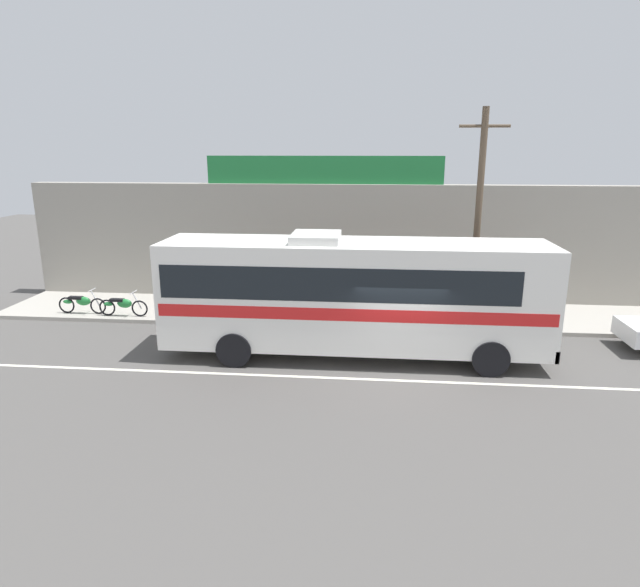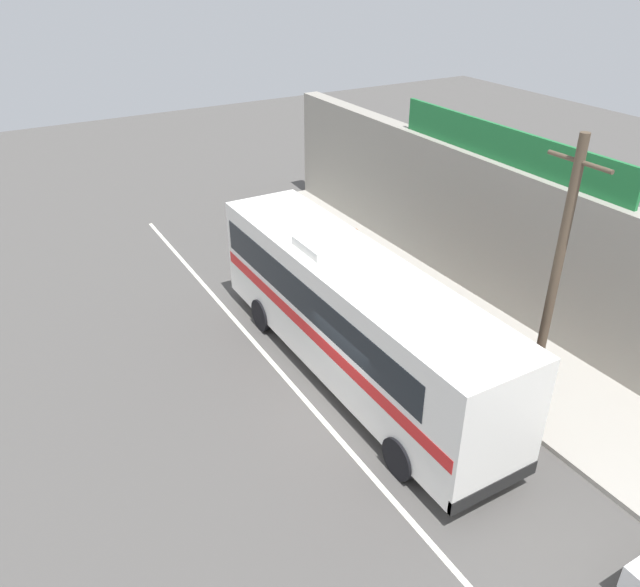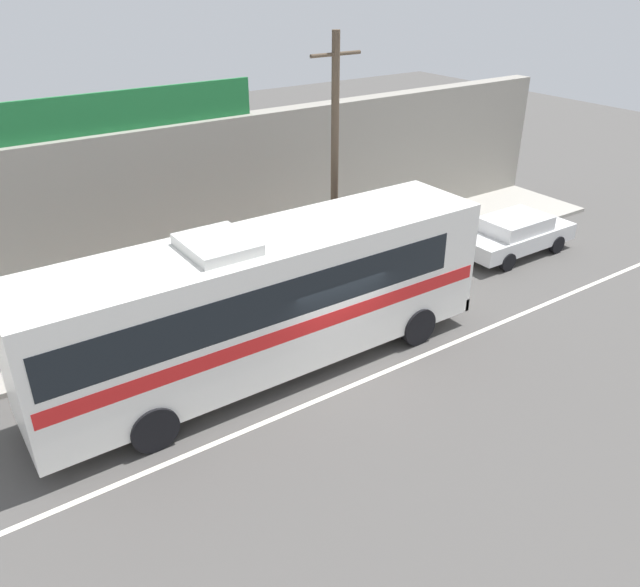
{
  "view_description": "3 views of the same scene",
  "coord_description": "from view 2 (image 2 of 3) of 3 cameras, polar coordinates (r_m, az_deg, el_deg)",
  "views": [
    {
      "loc": [
        -0.84,
        -14.82,
        6.19
      ],
      "look_at": [
        -2.37,
        1.21,
        1.89
      ],
      "focal_mm": 30.63,
      "sensor_mm": 36.0,
      "label": 1
    },
    {
      "loc": [
        10.78,
        -7.13,
        10.78
      ],
      "look_at": [
        -3.12,
        0.95,
        1.74
      ],
      "focal_mm": 35.08,
      "sensor_mm": 36.0,
      "label": 2
    },
    {
      "loc": [
        -7.78,
        -10.66,
        9.04
      ],
      "look_at": [
        0.4,
        1.2,
        1.51
      ],
      "focal_mm": 35.75,
      "sensor_mm": 36.0,
      "label": 3
    }
  ],
  "objects": [
    {
      "name": "ground_plane",
      "position": [
        16.83,
        2.59,
        -10.53
      ],
      "size": [
        70.0,
        70.0,
        0.0
      ],
      "primitive_type": "plane",
      "color": "#4F4C49"
    },
    {
      "name": "sidewalk_slab",
      "position": [
        19.57,
        15.61,
        -5.08
      ],
      "size": [
        30.0,
        3.6,
        0.14
      ],
      "primitive_type": "cube",
      "color": "#A8A399",
      "rests_on": "ground_plane"
    },
    {
      "name": "pedestrian_near_shop",
      "position": [
        23.17,
        3.23,
        4.44
      ],
      "size": [
        0.3,
        0.48,
        1.57
      ],
      "color": "navy",
      "rests_on": "sidewalk_slab"
    },
    {
      "name": "storefront_facade",
      "position": [
        19.91,
        20.92,
        2.38
      ],
      "size": [
        30.0,
        0.7,
        4.8
      ],
      "primitive_type": "cube",
      "color": "gray",
      "rests_on": "ground_plane"
    },
    {
      "name": "motorcycle_green",
      "position": [
        25.6,
        -2.2,
        5.79
      ],
      "size": [
        1.87,
        0.56,
        0.94
      ],
      "color": "black",
      "rests_on": "sidewalk_slab"
    },
    {
      "name": "motorcycle_purple",
      "position": [
        22.13,
        3.66,
        1.78
      ],
      "size": [
        1.92,
        0.56,
        0.94
      ],
      "color": "black",
      "rests_on": "sidewalk_slab"
    },
    {
      "name": "road_center_stripe",
      "position": [
        16.5,
        0.2,
        -11.42
      ],
      "size": [
        30.0,
        0.14,
        0.01
      ],
      "primitive_type": "cube",
      "color": "silver",
      "rests_on": "ground_plane"
    },
    {
      "name": "motorcycle_blue",
      "position": [
        27.05,
        -3.6,
        7.08
      ],
      "size": [
        1.86,
        0.56,
        0.94
      ],
      "color": "black",
      "rests_on": "sidewalk_slab"
    },
    {
      "name": "utility_pole",
      "position": [
        15.2,
        20.51,
        0.57
      ],
      "size": [
        1.6,
        0.22,
        7.33
      ],
      "color": "brown",
      "rests_on": "sidewalk_slab"
    },
    {
      "name": "intercity_bus",
      "position": [
        17.01,
        2.85,
        -1.52
      ],
      "size": [
        11.4,
        2.59,
        3.78
      ],
      "color": "white",
      "rests_on": "ground_plane"
    },
    {
      "name": "storefront_billboard",
      "position": [
        20.59,
        16.48,
        12.87
      ],
      "size": [
        9.47,
        0.12,
        1.1
      ],
      "primitive_type": "cube",
      "color": "#1E7538",
      "rests_on": "storefront_facade"
    }
  ]
}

